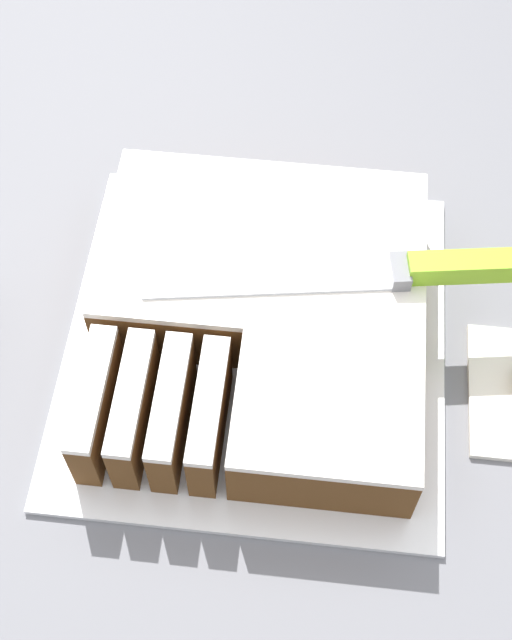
{
  "coord_description": "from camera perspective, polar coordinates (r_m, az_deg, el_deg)",
  "views": [
    {
      "loc": [
        0.1,
        -0.49,
        1.59
      ],
      "look_at": [
        0.05,
        -0.08,
        0.93
      ],
      "focal_mm": 50.0,
      "sensor_mm": 36.0,
      "label": 1
    }
  ],
  "objects": [
    {
      "name": "countertop",
      "position": [
        1.26,
        -2.07,
        -8.31
      ],
      "size": [
        1.4,
        1.1,
        0.88
      ],
      "color": "slate",
      "rests_on": "ground_plane"
    },
    {
      "name": "cake_board",
      "position": [
        0.82,
        -0.0,
        -1.41
      ],
      "size": [
        0.34,
        0.37,
        0.01
      ],
      "color": "white",
      "rests_on": "countertop"
    },
    {
      "name": "knife",
      "position": [
        0.78,
        10.57,
        3.17
      ],
      "size": [
        0.35,
        0.08,
        0.02
      ],
      "rotation": [
        0.0,
        0.0,
        3.3
      ],
      "color": "silver",
      "rests_on": "cake"
    },
    {
      "name": "cake",
      "position": [
        0.79,
        0.5,
        0.39
      ],
      "size": [
        0.29,
        0.31,
        0.07
      ],
      "color": "brown",
      "rests_on": "cake_board"
    },
    {
      "name": "ground_plane",
      "position": [
        1.67,
        -1.59,
        -14.37
      ],
      "size": [
        8.0,
        8.0,
        0.0
      ],
      "primitive_type": "plane",
      "color": "#9E9384"
    }
  ]
}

